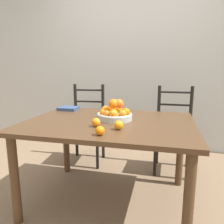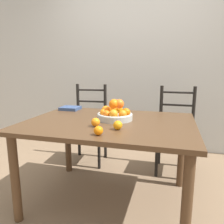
# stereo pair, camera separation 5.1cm
# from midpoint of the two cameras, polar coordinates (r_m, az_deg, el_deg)

# --- Properties ---
(ground_plane) EXTENTS (12.00, 12.00, 0.00)m
(ground_plane) POSITION_cam_midpoint_polar(r_m,az_deg,el_deg) (2.21, -1.41, -22.08)
(ground_plane) COLOR #7F664C
(wall_back) EXTENTS (8.00, 0.06, 2.60)m
(wall_back) POSITION_cam_midpoint_polar(r_m,az_deg,el_deg) (3.37, 5.59, 12.74)
(wall_back) COLOR beige
(wall_back) RESTS_ON ground_plane
(dining_table) EXTENTS (1.44, 1.07, 0.77)m
(dining_table) POSITION_cam_midpoint_polar(r_m,az_deg,el_deg) (1.93, -1.51, -5.22)
(dining_table) COLOR #4C331E
(dining_table) RESTS_ON ground_plane
(fruit_bowl) EXTENTS (0.31, 0.31, 0.19)m
(fruit_bowl) POSITION_cam_midpoint_polar(r_m,az_deg,el_deg) (1.94, -0.06, -0.33)
(fruit_bowl) COLOR #B2B7B2
(fruit_bowl) RESTS_ON dining_table
(orange_loose_0) EXTENTS (0.07, 0.07, 0.07)m
(orange_loose_0) POSITION_cam_midpoint_polar(r_m,az_deg,el_deg) (1.50, -4.15, -4.89)
(orange_loose_0) COLOR orange
(orange_loose_0) RESTS_ON dining_table
(orange_loose_1) EXTENTS (0.07, 0.07, 0.07)m
(orange_loose_1) POSITION_cam_midpoint_polar(r_m,az_deg,el_deg) (1.63, 0.84, -3.45)
(orange_loose_1) COLOR orange
(orange_loose_1) RESTS_ON dining_table
(orange_loose_2) EXTENTS (0.07, 0.07, 0.07)m
(orange_loose_2) POSITION_cam_midpoint_polar(r_m,az_deg,el_deg) (1.72, -5.03, -2.69)
(orange_loose_2) COLOR orange
(orange_loose_2) RESTS_ON dining_table
(chair_left) EXTENTS (0.45, 0.43, 1.01)m
(chair_left) POSITION_cam_midpoint_polar(r_m,az_deg,el_deg) (2.88, -7.11, -3.63)
(chair_left) COLOR black
(chair_left) RESTS_ON ground_plane
(chair_right) EXTENTS (0.43, 0.41, 1.01)m
(chair_right) POSITION_cam_midpoint_polar(r_m,az_deg,el_deg) (2.70, 15.24, -4.98)
(chair_right) COLOR black
(chair_right) RESTS_ON ground_plane
(book_stack) EXTENTS (0.20, 0.18, 0.03)m
(book_stack) POSITION_cam_midpoint_polar(r_m,az_deg,el_deg) (2.45, -11.86, 0.91)
(book_stack) COLOR #334770
(book_stack) RESTS_ON dining_table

